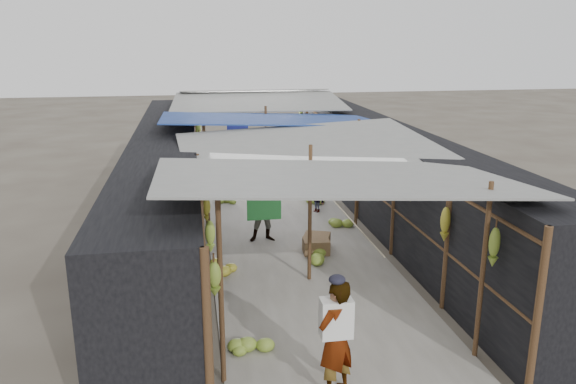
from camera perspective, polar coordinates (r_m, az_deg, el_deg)
ground at (r=8.22m, az=6.71°, el=-17.35°), size 80.00×80.00×0.00m
aisle_slab at (r=13.98m, az=-0.81°, el=-3.06°), size 3.60×16.00×0.02m
stall_left at (r=13.52m, az=-12.21°, el=0.98°), size 1.40×15.00×2.30m
stall_right at (r=14.33m, az=9.90°, el=1.90°), size 1.40×15.00×2.30m
crate_near at (r=11.95m, az=2.87°, el=-5.56°), size 0.57×0.47×0.32m
crate_mid at (r=12.27m, az=2.96°, el=-4.99°), size 0.66×0.60×0.33m
crate_back at (r=15.70m, az=-2.47°, el=-0.52°), size 0.42×0.35×0.27m
black_basin at (r=16.02m, az=2.44°, el=-0.37°), size 0.59×0.59×0.18m
vendor_elderly at (r=7.30m, az=4.86°, el=-14.59°), size 0.69×0.63×1.58m
shopper_blue at (r=12.49m, az=-2.31°, el=-1.80°), size 0.74×0.59×1.49m
vendor_seated at (r=14.65m, az=2.89°, el=-0.51°), size 0.56×0.63×0.85m
market_canopy at (r=13.75m, az=-0.95°, el=6.91°), size 5.62×15.20×2.77m
hanging_bananas at (r=13.65m, az=-0.77°, el=3.69°), size 3.96×13.66×0.81m
floor_bananas at (r=12.50m, az=-0.99°, el=-4.63°), size 3.74×8.20×0.36m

